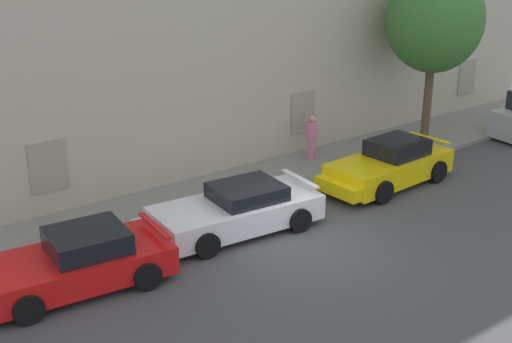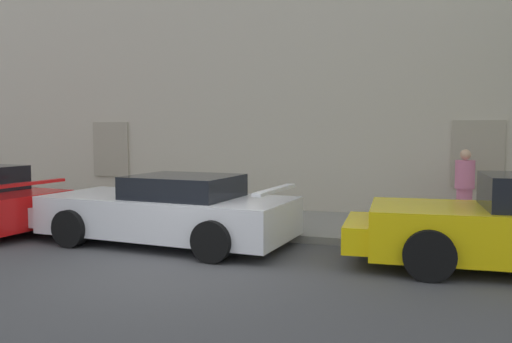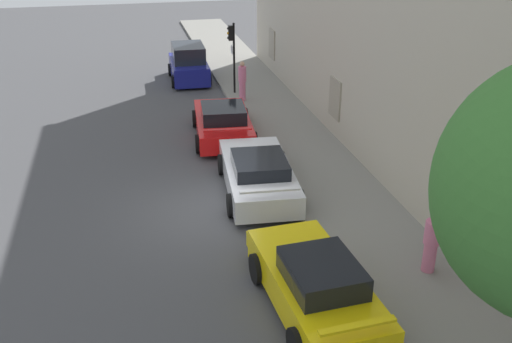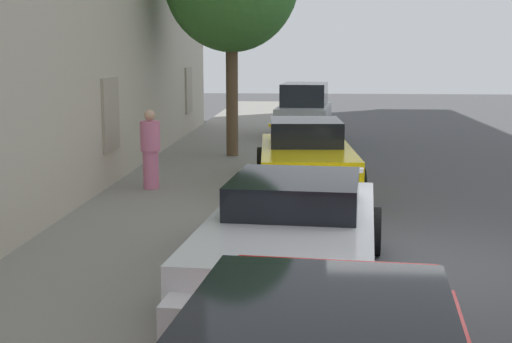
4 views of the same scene
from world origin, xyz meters
TOP-DOWN VIEW (x-y plane):
  - ground_plane at (0.00, 0.00)m, footprint 80.00×80.00m
  - sidewalk at (0.00, 4.00)m, footprint 60.00×3.12m
  - sportscar_yellow_flank at (-1.11, 1.69)m, footprint 5.25×2.51m
  - sportscar_white_middle at (4.91, 1.54)m, footprint 4.94×2.27m
  - hatchback_distant at (13.64, 1.66)m, footprint 4.01×1.98m
  - pedestrian_admiring at (4.41, 4.66)m, footprint 0.54×0.54m

SIDE VIEW (x-z plane):
  - ground_plane at x=0.00m, z-range 0.00..0.00m
  - sidewalk at x=0.00m, z-range 0.00..0.14m
  - sportscar_yellow_flank at x=-1.11m, z-range -0.06..1.24m
  - sportscar_white_middle at x=4.91m, z-range -0.08..1.38m
  - hatchback_distant at x=13.64m, z-range -0.08..1.78m
  - pedestrian_admiring at x=4.41m, z-range 0.14..1.73m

